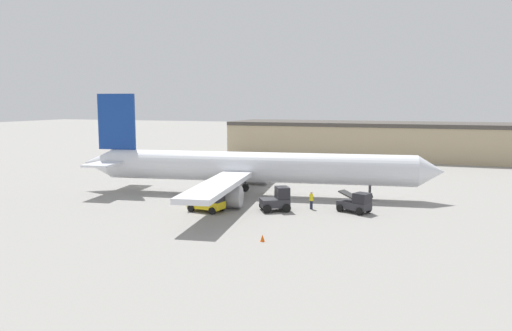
# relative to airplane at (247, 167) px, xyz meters

# --- Properties ---
(ground_plane) EXTENTS (400.00, 400.00, 0.00)m
(ground_plane) POSITION_rel_airplane_xyz_m (1.06, 0.16, -3.20)
(ground_plane) COLOR gray
(terminal_building) EXTENTS (68.63, 15.07, 6.77)m
(terminal_building) POSITION_rel_airplane_xyz_m (15.62, 45.34, 0.20)
(terminal_building) COLOR tan
(terminal_building) RESTS_ON ground_plane
(airplane) EXTENTS (41.68, 35.96, 11.57)m
(airplane) POSITION_rel_airplane_xyz_m (0.00, 0.00, 0.00)
(airplane) COLOR silver
(airplane) RESTS_ON ground_plane
(ground_crew_worker) EXTENTS (0.39, 0.39, 1.77)m
(ground_crew_worker) POSITION_rel_airplane_xyz_m (8.74, -4.87, -2.26)
(ground_crew_worker) COLOR #1E2338
(ground_crew_worker) RESTS_ON ground_plane
(baggage_tug) EXTENTS (3.64, 2.32, 2.13)m
(baggage_tug) POSITION_rel_airplane_xyz_m (-0.29, -9.50, -2.21)
(baggage_tug) COLOR yellow
(baggage_tug) RESTS_ON ground_plane
(belt_loader_truck) EXTENTS (3.46, 2.80, 2.00)m
(belt_loader_truck) POSITION_rel_airplane_xyz_m (13.18, -4.94, -2.24)
(belt_loader_truck) COLOR #2D2D33
(belt_loader_truck) RESTS_ON ground_plane
(pushback_tug) EXTENTS (3.45, 3.25, 2.36)m
(pushback_tug) POSITION_rel_airplane_xyz_m (5.76, -6.75, -2.11)
(pushback_tug) COLOR #2D2D33
(pushback_tug) RESTS_ON ground_plane
(safety_cone_near) EXTENTS (0.36, 0.36, 0.55)m
(safety_cone_near) POSITION_rel_airplane_xyz_m (7.99, -17.52, -2.92)
(safety_cone_near) COLOR #EF590F
(safety_cone_near) RESTS_ON ground_plane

